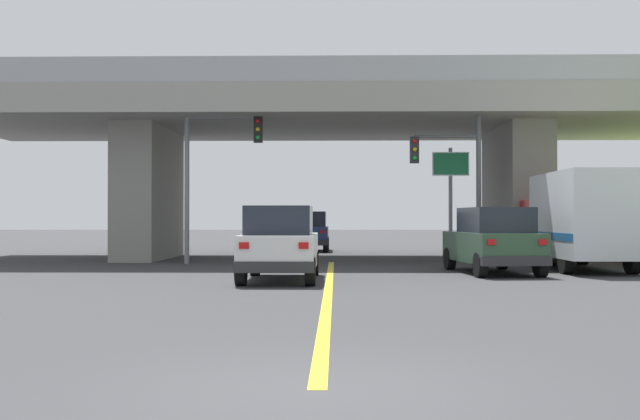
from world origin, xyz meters
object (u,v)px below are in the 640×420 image
Objects in this scene: traffic_signal_farside at (211,159)px; highway_sign at (451,180)px; suv_crossing at (493,240)px; sedan_oncoming at (310,231)px; suv_lead at (280,243)px; traffic_signal_nearside at (455,172)px; box_truck at (579,219)px.

traffic_signal_farside reaches higher than highway_sign.
sedan_oncoming is at bearing 104.64° from suv_crossing.
suv_lead is 10.63m from highway_sign.
suv_lead is at bearing -128.68° from traffic_signal_nearside.
suv_crossing is at bearing -149.93° from box_truck.
suv_lead is 10.64m from box_truck.
highway_sign reaches higher than box_truck.
highway_sign is (-3.65, 3.86, 1.48)m from box_truck.
highway_sign reaches higher than sedan_oncoming.
traffic_signal_farside is (-3.11, 7.73, 2.87)m from suv_lead.
traffic_signal_farside is (-9.43, 4.80, 2.87)m from suv_crossing.
traffic_signal_nearside is at bearing 51.32° from suv_lead.
sedan_oncoming is (0.17, 19.19, -0.00)m from suv_lead.
box_truck is 1.69× the size of sedan_oncoming.
box_truck is 5.52m from highway_sign.
suv_lead and sedan_oncoming have the same top height.
traffic_signal_nearside reaches higher than suv_crossing.
box_truck is at bearing 26.63° from suv_lead.
traffic_signal_nearside is 8.96m from traffic_signal_farside.
box_truck is at bearing -34.43° from traffic_signal_nearside.
suv_crossing is 17.39m from sedan_oncoming.
box_truck is at bearing -57.11° from sedan_oncoming.
traffic_signal_nearside reaches higher than box_truck.
suv_crossing is 0.79× the size of traffic_signal_farside.
highway_sign is (8.95, 0.90, -0.75)m from traffic_signal_farside.
suv_crossing is at bearing -69.26° from sedan_oncoming.
suv_lead is at bearing -124.13° from highway_sign.
suv_lead is at bearing -161.27° from suv_crossing.
traffic_signal_nearside is at bearing -90.82° from highway_sign.
box_truck is 4.77m from traffic_signal_nearside.
suv_lead is 8.81m from traffic_signal_farside.
traffic_signal_nearside is at bearing 90.46° from suv_crossing.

